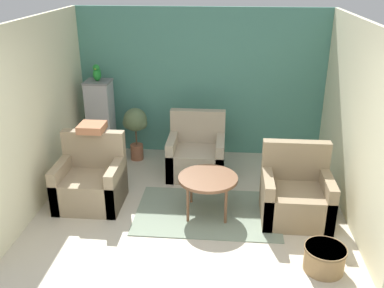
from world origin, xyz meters
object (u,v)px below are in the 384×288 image
(armchair_right, at_px, (295,196))
(parrot, at_px, (97,73))
(armchair_left, at_px, (91,183))
(wicker_basket, at_px, (324,258))
(coffee_table, at_px, (208,180))
(potted_plant, at_px, (135,125))
(armchair_middle, at_px, (196,155))
(birdcage, at_px, (101,122))

(armchair_right, bearing_deg, parrot, 151.42)
(armchair_right, bearing_deg, armchair_left, 177.21)
(wicker_basket, bearing_deg, parrot, 140.02)
(coffee_table, relative_size, armchair_left, 0.80)
(armchair_right, distance_m, potted_plant, 2.87)
(parrot, relative_size, potted_plant, 0.30)
(armchair_middle, distance_m, wicker_basket, 2.65)
(coffee_table, bearing_deg, armchair_middle, 101.69)
(armchair_middle, height_order, wicker_basket, armchair_middle)
(armchair_right, relative_size, wicker_basket, 2.14)
(parrot, xyz_separation_m, wicker_basket, (3.12, -2.61, -1.29))
(birdcage, bearing_deg, armchair_right, -28.55)
(birdcage, height_order, parrot, parrot)
(armchair_middle, bearing_deg, wicker_basket, -54.80)
(armchair_left, height_order, armchair_right, same)
(parrot, distance_m, potted_plant, 1.01)
(parrot, bearing_deg, coffee_table, -41.03)
(armchair_left, distance_m, wicker_basket, 3.09)
(armchair_left, bearing_deg, birdcage, 99.86)
(coffee_table, xyz_separation_m, armchair_middle, (-0.24, 1.14, -0.17))
(armchair_left, distance_m, parrot, 1.88)
(armchair_middle, relative_size, potted_plant, 1.07)
(armchair_middle, bearing_deg, armchair_left, -142.89)
(coffee_table, bearing_deg, parrot, 138.97)
(potted_plant, bearing_deg, armchair_middle, -23.33)
(armchair_right, xyz_separation_m, armchair_middle, (-1.34, 1.15, 0.00))
(coffee_table, relative_size, armchair_middle, 0.80)
(armchair_middle, bearing_deg, armchair_right, -40.45)
(birdcage, height_order, wicker_basket, birdcage)
(birdcage, bearing_deg, parrot, 90.00)
(wicker_basket, bearing_deg, potted_plant, 134.45)
(wicker_basket, bearing_deg, armchair_middle, 125.20)
(armchair_left, xyz_separation_m, armchair_right, (2.68, -0.13, 0.00))
(potted_plant, relative_size, wicker_basket, 2.00)
(armchair_left, distance_m, potted_plant, 1.52)
(potted_plant, bearing_deg, coffee_table, -51.33)
(birdcage, bearing_deg, armchair_middle, -15.86)
(wicker_basket, bearing_deg, armchair_left, 158.21)
(armchair_middle, height_order, potted_plant, armchair_middle)
(coffee_table, xyz_separation_m, armchair_left, (-1.58, 0.12, -0.17))
(coffee_table, distance_m, birdcage, 2.43)
(armchair_right, xyz_separation_m, birdcage, (-2.94, 1.60, 0.32))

